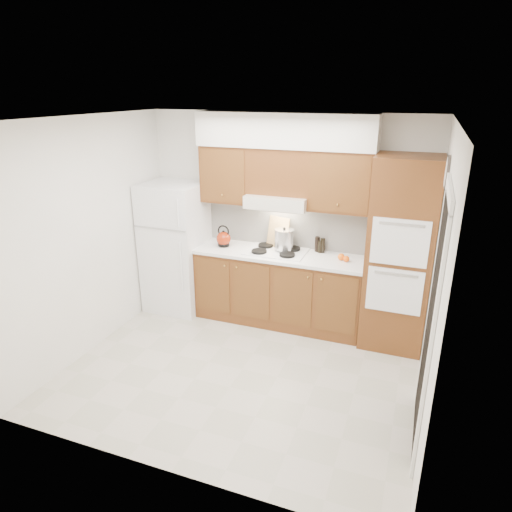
{
  "coord_description": "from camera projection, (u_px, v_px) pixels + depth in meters",
  "views": [
    {
      "loc": [
        1.61,
        -3.88,
        2.85
      ],
      "look_at": [
        -0.01,
        0.45,
        1.15
      ],
      "focal_mm": 32.0,
      "sensor_mm": 36.0,
      "label": 1
    }
  ],
  "objects": [
    {
      "name": "wall_left",
      "position": [
        91.0,
        237.0,
        5.07
      ],
      "size": [
        0.02,
        3.0,
        2.6
      ],
      "primitive_type": "cube",
      "color": "white",
      "rests_on": "floor"
    },
    {
      "name": "base_cabinets",
      "position": [
        279.0,
        289.0,
        5.82
      ],
      "size": [
        2.11,
        0.6,
        0.9
      ],
      "primitive_type": "cube",
      "color": "brown",
      "rests_on": "floor"
    },
    {
      "name": "floor",
      "position": [
        242.0,
        369.0,
        4.92
      ],
      "size": [
        3.6,
        3.6,
        0.0
      ],
      "primitive_type": "plane",
      "color": "#B9B0A2",
      "rests_on": "ground"
    },
    {
      "name": "cooktop",
      "position": [
        276.0,
        251.0,
        5.67
      ],
      "size": [
        0.74,
        0.5,
        0.01
      ],
      "primitive_type": "cube",
      "color": "white",
      "rests_on": "countertop"
    },
    {
      "name": "backsplash",
      "position": [
        287.0,
        225.0,
        5.8
      ],
      "size": [
        2.11,
        0.03,
        0.56
      ],
      "primitive_type": "cube",
      "color": "white",
      "rests_on": "countertop"
    },
    {
      "name": "orange_near",
      "position": [
        346.0,
        259.0,
        5.33
      ],
      "size": [
        0.08,
        0.08,
        0.07
      ],
      "primitive_type": "sphere",
      "rotation": [
        0.0,
        0.0,
        0.16
      ],
      "color": "#FF590D",
      "rests_on": "countertop"
    },
    {
      "name": "upper_cab_right",
      "position": [
        342.0,
        181.0,
        5.22
      ],
      "size": [
        0.73,
        0.33,
        0.7
      ],
      "primitive_type": "cube",
      "color": "brown",
      "rests_on": "wall_back"
    },
    {
      "name": "condiment_c",
      "position": [
        320.0,
        247.0,
        5.63
      ],
      "size": [
        0.06,
        0.06,
        0.15
      ],
      "primitive_type": "cylinder",
      "rotation": [
        0.0,
        0.0,
        0.27
      ],
      "color": "black",
      "rests_on": "countertop"
    },
    {
      "name": "ceiling",
      "position": [
        239.0,
        119.0,
        4.03
      ],
      "size": [
        3.6,
        3.6,
        0.0
      ],
      "primitive_type": "plane",
      "color": "white",
      "rests_on": "wall_back"
    },
    {
      "name": "range_hood",
      "position": [
        279.0,
        201.0,
        5.51
      ],
      "size": [
        0.75,
        0.45,
        0.15
      ],
      "primitive_type": "cube",
      "color": "silver",
      "rests_on": "wall_back"
    },
    {
      "name": "upper_cab_left",
      "position": [
        228.0,
        174.0,
        5.69
      ],
      "size": [
        0.63,
        0.33,
        0.7
      ],
      "primitive_type": "cube",
      "color": "brown",
      "rests_on": "wall_back"
    },
    {
      "name": "orange_far",
      "position": [
        341.0,
        257.0,
        5.39
      ],
      "size": [
        0.1,
        0.1,
        0.08
      ],
      "primitive_type": "sphere",
      "rotation": [
        0.0,
        0.0,
        0.33
      ],
      "color": "orange",
      "rests_on": "countertop"
    },
    {
      "name": "soffit",
      "position": [
        285.0,
        130.0,
        5.25
      ],
      "size": [
        2.13,
        0.36,
        0.4
      ],
      "primitive_type": "cube",
      "color": "silver",
      "rests_on": "wall_back"
    },
    {
      "name": "condiment_a",
      "position": [
        323.0,
        245.0,
        5.62
      ],
      "size": [
        0.06,
        0.06,
        0.19
      ],
      "primitive_type": "cylinder",
      "rotation": [
        0.0,
        0.0,
        0.13
      ],
      "color": "black",
      "rests_on": "countertop"
    },
    {
      "name": "fridge",
      "position": [
        176.0,
        247.0,
        6.09
      ],
      "size": [
        0.75,
        0.72,
        1.72
      ],
      "primitive_type": "cube",
      "color": "white",
      "rests_on": "floor"
    },
    {
      "name": "kettle",
      "position": [
        224.0,
        239.0,
        5.84
      ],
      "size": [
        0.24,
        0.24,
        0.18
      ],
      "primitive_type": "sphere",
      "rotation": [
        0.0,
        0.0,
        -0.37
      ],
      "color": "maroon",
      "rests_on": "countertop"
    },
    {
      "name": "upper_cab_over_hood",
      "position": [
        281.0,
        171.0,
        5.44
      ],
      "size": [
        0.75,
        0.33,
        0.55
      ],
      "primitive_type": "cube",
      "color": "brown",
      "rests_on": "range_hood"
    },
    {
      "name": "wall_clock",
      "position": [
        447.0,
        172.0,
        4.08
      ],
      "size": [
        0.02,
        0.3,
        0.3
      ],
      "primitive_type": "cylinder",
      "rotation": [
        0.0,
        1.57,
        0.0
      ],
      "color": "#3F3833",
      "rests_on": "wall_right"
    },
    {
      "name": "cutting_board",
      "position": [
        278.0,
        232.0,
        5.77
      ],
      "size": [
        0.31,
        0.17,
        0.39
      ],
      "primitive_type": "cube",
      "rotation": [
        -0.21,
        0.0,
        -0.27
      ],
      "color": "tan",
      "rests_on": "countertop"
    },
    {
      "name": "condiment_b",
      "position": [
        317.0,
        244.0,
        5.66
      ],
      "size": [
        0.07,
        0.07,
        0.19
      ],
      "primitive_type": "cylinder",
      "rotation": [
        0.0,
        0.0,
        -0.13
      ],
      "color": "black",
      "rests_on": "countertop"
    },
    {
      "name": "stock_pot",
      "position": [
        284.0,
        240.0,
        5.65
      ],
      "size": [
        0.28,
        0.28,
        0.24
      ],
      "primitive_type": "cylinder",
      "rotation": [
        0.0,
        0.0,
        -0.22
      ],
      "color": "silver",
      "rests_on": "cooktop"
    },
    {
      "name": "wall_back",
      "position": [
        285.0,
        218.0,
        5.79
      ],
      "size": [
        3.6,
        0.02,
        2.6
      ],
      "primitive_type": "cube",
      "color": "white",
      "rests_on": "floor"
    },
    {
      "name": "oven_cabinet",
      "position": [
        400.0,
        255.0,
        5.1
      ],
      "size": [
        0.7,
        0.65,
        2.2
      ],
      "primitive_type": "cube",
      "color": "brown",
      "rests_on": "floor"
    },
    {
      "name": "doorway",
      "position": [
        430.0,
        327.0,
        3.67
      ],
      "size": [
        0.02,
        0.9,
        2.1
      ],
      "primitive_type": "cube",
      "color": "black",
      "rests_on": "floor"
    },
    {
      "name": "wall_right",
      "position": [
        436.0,
        282.0,
        3.88
      ],
      "size": [
        0.02,
        3.0,
        2.6
      ],
      "primitive_type": "cube",
      "color": "white",
      "rests_on": "floor"
    },
    {
      "name": "countertop",
      "position": [
        279.0,
        254.0,
        5.64
      ],
      "size": [
        2.13,
        0.62,
        0.04
      ],
      "primitive_type": "cube",
      "color": "white",
      "rests_on": "base_cabinets"
    }
  ]
}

